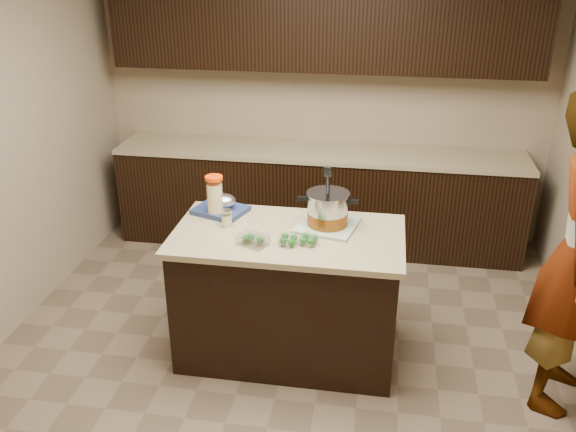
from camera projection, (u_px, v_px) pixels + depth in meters
name	position (u px, v px, depth m)	size (l,w,h in m)	color
ground_plane	(288.00, 350.00, 4.21)	(4.00, 4.00, 0.00)	brown
room_shell	(288.00, 106.00, 3.50)	(4.04, 4.04, 2.72)	tan
back_cabinets	(320.00, 144.00, 5.39)	(3.60, 0.63, 2.33)	black
island	(288.00, 294.00, 4.03)	(1.46, 0.81, 0.90)	black
dish_towel	(327.00, 225.00, 3.93)	(0.36, 0.36, 0.02)	#62885C
stock_pot	(328.00, 211.00, 3.88)	(0.39, 0.28, 0.39)	#B7B7BC
lemonade_pitcher	(215.00, 198.00, 4.02)	(0.14, 0.14, 0.28)	beige
mason_jar	(227.00, 219.00, 3.91)	(0.08, 0.08, 0.12)	beige
broccoli_tub_left	(309.00, 240.00, 3.69)	(0.15, 0.15, 0.06)	silver
broccoli_tub_right	(288.00, 241.00, 3.69)	(0.16, 0.16, 0.06)	silver
broccoli_tub_rect	(253.00, 240.00, 3.69)	(0.21, 0.18, 0.06)	silver
blue_tray	(222.00, 207.00, 4.12)	(0.40, 0.36, 0.13)	navy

